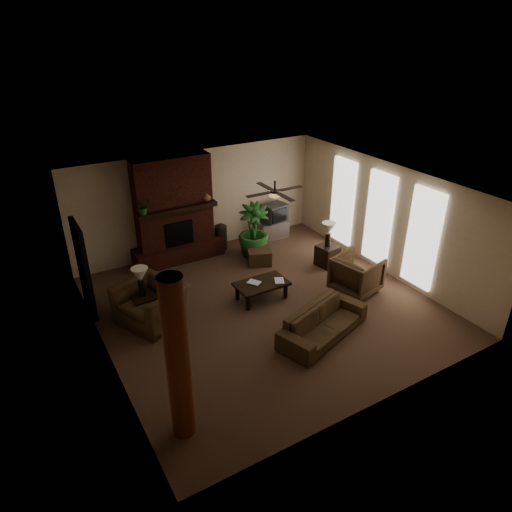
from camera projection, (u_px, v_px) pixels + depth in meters
room_shell at (265, 251)px, 9.83m from camera, size 7.00×7.00×7.00m
fireplace at (175, 219)px, 12.06m from camera, size 2.40×0.70×2.80m
windows at (379, 219)px, 11.56m from camera, size 0.08×3.65×2.35m
log_column at (178, 361)px, 6.66m from camera, size 0.36×0.36×2.80m
doorway at (84, 269)px, 9.83m from camera, size 0.10×1.00×2.10m
ceiling_fan at (275, 193)px, 9.73m from camera, size 1.35×1.35×0.37m
sofa at (324, 318)px, 9.32m from camera, size 2.21×1.24×0.83m
armchair_left at (150, 298)px, 9.72m from camera, size 1.32×1.55×1.14m
armchair_right at (357, 273)px, 10.82m from camera, size 1.10×1.15×0.99m
coffee_table at (262, 285)px, 10.58m from camera, size 1.20×0.70×0.43m
ottoman at (259, 256)px, 12.25m from camera, size 0.79×0.79×0.40m
tv_stand at (273, 229)px, 13.70m from camera, size 0.90×0.59×0.50m
tv at (275, 213)px, 13.49m from camera, size 0.71×0.61×0.52m
floor_vase at (221, 235)px, 12.90m from camera, size 0.34×0.34×0.77m
floor_plant at (254, 241)px, 12.57m from camera, size 1.27×1.66×0.82m
side_table_left at (145, 307)px, 9.95m from camera, size 0.55×0.55×0.55m
lamp_left at (140, 277)px, 9.65m from camera, size 0.40×0.40×0.65m
side_table_right at (327, 255)px, 12.11m from camera, size 0.57×0.57×0.55m
lamp_right at (328, 230)px, 11.79m from camera, size 0.41×0.41×0.65m
mantel_plant at (143, 208)px, 11.19m from camera, size 0.42×0.46×0.33m
mantel_vase at (207, 197)px, 12.04m from camera, size 0.28×0.29×0.22m
book_a at (252, 280)px, 10.39m from camera, size 0.20×0.13×0.29m
book_b at (275, 276)px, 10.54m from camera, size 0.20×0.12×0.29m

